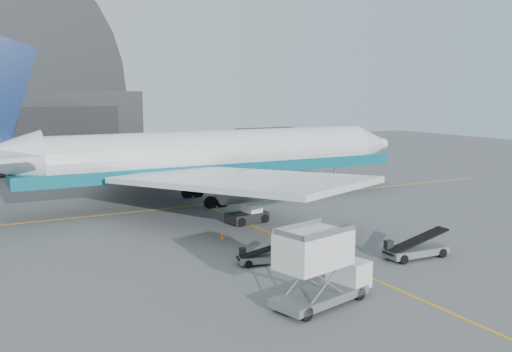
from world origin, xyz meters
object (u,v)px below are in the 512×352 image
belt_loader_a (266,257)px  belt_loader_b (415,250)px  airliner (203,156)px  pushback_tug (248,216)px  catering_truck (320,268)px

belt_loader_a → belt_loader_b: (10.20, -3.84, 0.11)m
airliner → pushback_tug: 11.72m
airliner → catering_truck: bearing=-101.0°
pushback_tug → belt_loader_a: bearing=-119.6°
belt_loader_a → belt_loader_b: 10.90m
pushback_tug → belt_loader_b: (5.46, -15.77, -0.03)m
pushback_tug → catering_truck: bearing=-114.2°
belt_loader_a → airliner: bearing=92.7°
belt_loader_b → catering_truck: bearing=-156.9°
catering_truck → airliner: bearing=64.6°
belt_loader_b → belt_loader_a: bearing=161.4°
airliner → belt_loader_a: bearing=-102.1°
catering_truck → belt_loader_b: catering_truck is taller
airliner → belt_loader_b: size_ratio=9.74×
catering_truck → pushback_tug: size_ratio=1.69×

